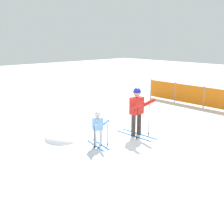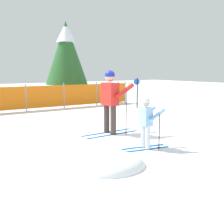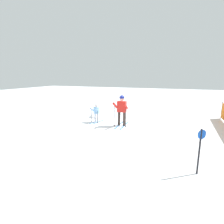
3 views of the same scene
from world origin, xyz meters
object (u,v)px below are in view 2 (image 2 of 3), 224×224
(skier_adult, at_px, (111,96))
(trail_marker, at_px, (137,90))
(safety_fence, at_px, (46,97))
(skier_child, at_px, (147,119))
(conifer_far, at_px, (66,52))

(skier_adult, height_order, trail_marker, skier_adult)
(skier_adult, xyz_separation_m, safety_fence, (0.33, 5.64, -0.48))
(skier_child, relative_size, trail_marker, 0.85)
(skier_child, bearing_deg, skier_adult, 95.32)
(skier_adult, distance_m, safety_fence, 5.67)
(skier_adult, bearing_deg, skier_child, -97.72)
(skier_adult, distance_m, trail_marker, 5.40)
(conifer_far, xyz_separation_m, trail_marker, (1.28, -4.73, -1.89))
(trail_marker, bearing_deg, skier_adult, -137.35)
(skier_adult, relative_size, safety_fence, 0.20)
(skier_child, height_order, safety_fence, skier_child)
(skier_adult, relative_size, trail_marker, 1.28)
(conifer_far, relative_size, trail_marker, 3.22)
(trail_marker, bearing_deg, skier_child, -127.84)
(conifer_far, bearing_deg, safety_fence, -130.66)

